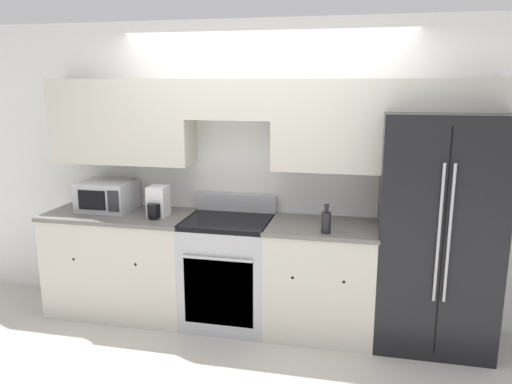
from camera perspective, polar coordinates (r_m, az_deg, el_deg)
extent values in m
plane|color=beige|center=(4.26, -0.94, -16.68)|extent=(12.00, 12.00, 0.00)
cube|color=white|center=(4.44, 0.98, 2.38)|extent=(8.00, 0.06, 2.60)
cube|color=beige|center=(4.62, -15.05, 7.78)|extent=(1.28, 0.33, 0.74)
cube|color=beige|center=(4.24, -2.84, 10.55)|extent=(0.73, 0.33, 0.33)
cube|color=beige|center=(4.10, 14.44, 7.27)|extent=(1.77, 0.33, 0.74)
cube|color=beige|center=(4.76, -15.03, -7.98)|extent=(1.28, 0.62, 0.90)
cube|color=slate|center=(4.62, -15.36, -2.52)|extent=(1.30, 0.64, 0.03)
sphere|color=black|center=(4.60, -20.09, -7.22)|extent=(0.03, 0.03, 0.03)
sphere|color=black|center=(4.33, -13.58, -8.04)|extent=(0.03, 0.03, 0.03)
cube|color=beige|center=(4.27, 7.45, -10.05)|extent=(0.88, 0.62, 0.90)
cube|color=slate|center=(4.11, 7.63, -4.01)|extent=(0.90, 0.64, 0.03)
sphere|color=black|center=(3.95, 4.20, -9.72)|extent=(0.03, 0.03, 0.03)
sphere|color=black|center=(3.92, 10.01, -10.07)|extent=(0.03, 0.03, 0.03)
cube|color=#B7B7BC|center=(4.40, -3.17, -9.28)|extent=(0.73, 0.62, 0.90)
cube|color=black|center=(4.15, -4.32, -11.36)|extent=(0.58, 0.01, 0.57)
cube|color=black|center=(4.25, -3.25, -3.40)|extent=(0.73, 0.62, 0.04)
cube|color=#B7B7BC|center=(4.48, -2.30, -1.22)|extent=(0.73, 0.04, 0.16)
cylinder|color=silver|center=(4.02, -4.50, -7.64)|extent=(0.58, 0.02, 0.02)
cube|color=black|center=(4.17, 19.93, -4.30)|extent=(0.89, 0.69, 1.86)
cube|color=black|center=(3.85, 20.55, -5.74)|extent=(0.01, 0.01, 1.71)
cylinder|color=#B7B7BC|center=(3.79, 20.19, -4.51)|extent=(0.02, 0.02, 1.02)
cylinder|color=#B7B7BC|center=(3.80, 21.23, -4.54)|extent=(0.02, 0.02, 1.02)
cube|color=#B7B7BC|center=(4.73, -16.62, -0.38)|extent=(0.47, 0.39, 0.26)
cube|color=black|center=(4.58, -18.27, -0.89)|extent=(0.26, 0.01, 0.17)
cube|color=#262628|center=(4.48, -16.01, -1.04)|extent=(0.10, 0.01, 0.18)
cylinder|color=black|center=(3.88, 8.01, -3.49)|extent=(0.08, 0.08, 0.16)
cylinder|color=black|center=(3.85, 8.06, -1.99)|extent=(0.03, 0.03, 0.05)
cylinder|color=black|center=(3.85, 8.07, -1.53)|extent=(0.04, 0.04, 0.02)
cube|color=white|center=(4.40, -11.11, -1.03)|extent=(0.16, 0.17, 0.26)
cylinder|color=black|center=(4.33, -11.58, -2.06)|extent=(0.11, 0.11, 0.12)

